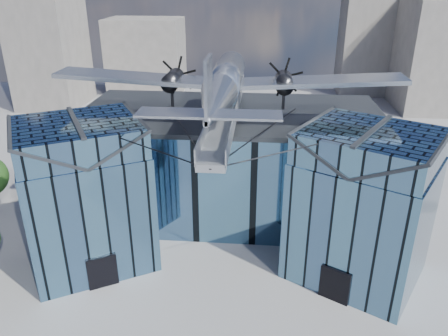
{
  "coord_description": "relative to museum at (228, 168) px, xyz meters",
  "views": [
    {
      "loc": [
        2.87,
        -30.04,
        21.47
      ],
      "look_at": [
        0.0,
        2.0,
        7.2
      ],
      "focal_mm": 35.0,
      "sensor_mm": 36.0,
      "label": 1
    }
  ],
  "objects": [
    {
      "name": "museum",
      "position": [
        0.0,
        0.0,
        0.0
      ],
      "size": [
        32.88,
        24.5,
        17.6
      ],
      "color": "teal",
      "rests_on": "ground"
    },
    {
      "name": "ground_plane",
      "position": [
        -0.0,
        -5.82,
        -5.54
      ],
      "size": [
        120.0,
        120.0,
        0.0
      ],
      "primitive_type": "plane",
      "color": "gray"
    },
    {
      "name": "bg_towers",
      "position": [
        1.45,
        44.67,
        4.47
      ],
      "size": [
        77.0,
        24.5,
        26.0
      ],
      "color": "slate",
      "rests_on": "ground"
    }
  ]
}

